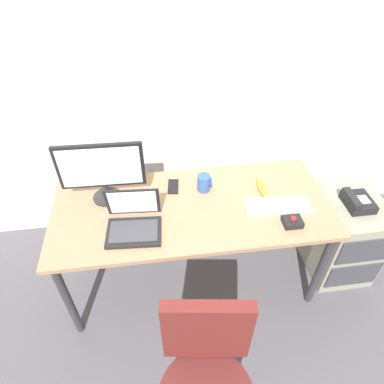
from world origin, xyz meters
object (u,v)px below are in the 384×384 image
at_px(keyboard, 278,205).
at_px(trackball_mouse, 293,221).
at_px(laptop, 134,221).
at_px(desk_phone, 357,202).
at_px(file_cabinet, 341,235).
at_px(coffee_mug, 204,183).
at_px(monitor_main, 101,169).
at_px(banana, 262,187).
at_px(cell_phone, 173,187).

distance_m(keyboard, trackball_mouse, 0.16).
relative_size(laptop, trackball_mouse, 2.99).
relative_size(desk_phone, laptop, 0.61).
relative_size(file_cabinet, keyboard, 1.55).
distance_m(file_cabinet, keyboard, 0.73).
bearing_deg(coffee_mug, monitor_main, 179.53).
distance_m(laptop, trackball_mouse, 0.93).
bearing_deg(file_cabinet, desk_phone, -116.78).
bearing_deg(keyboard, trackball_mouse, -76.58).
bearing_deg(banana, coffee_mug, 171.52).
bearing_deg(keyboard, cell_phone, 156.25).
xyz_separation_m(monitor_main, coffee_mug, (0.63, -0.01, -0.17)).
distance_m(file_cabinet, banana, 0.79).
bearing_deg(desk_phone, cell_phone, 168.92).
relative_size(monitor_main, trackball_mouse, 4.69).
bearing_deg(banana, desk_phone, -11.70).
xyz_separation_m(desk_phone, monitor_main, (-1.63, 0.19, 0.30)).
bearing_deg(laptop, monitor_main, 120.85).
relative_size(file_cabinet, monitor_main, 1.26).
bearing_deg(desk_phone, banana, 168.30).
distance_m(desk_phone, keyboard, 0.58).
height_order(file_cabinet, banana, banana).
distance_m(desk_phone, coffee_mug, 1.03).
height_order(trackball_mouse, cell_phone, trackball_mouse).
bearing_deg(file_cabinet, monitor_main, 173.91).
height_order(desk_phone, banana, banana).
bearing_deg(trackball_mouse, banana, 105.55).
bearing_deg(laptop, coffee_mug, 31.11).
bearing_deg(keyboard, monitor_main, 167.60).
height_order(keyboard, cell_phone, keyboard).
bearing_deg(keyboard, banana, 107.42).
xyz_separation_m(file_cabinet, trackball_mouse, (-0.55, -0.21, 0.45)).
xyz_separation_m(keyboard, laptop, (-0.89, -0.05, 0.04)).
bearing_deg(file_cabinet, trackball_mouse, -159.04).
bearing_deg(desk_phone, file_cabinet, 63.22).
distance_m(laptop, banana, 0.86).
distance_m(file_cabinet, cell_phone, 1.30).
bearing_deg(monitor_main, cell_phone, 5.91).
bearing_deg(trackball_mouse, monitor_main, 160.58).
distance_m(keyboard, cell_phone, 0.68).
relative_size(file_cabinet, desk_phone, 3.24).
bearing_deg(trackball_mouse, laptop, 173.64).
bearing_deg(keyboard, coffee_mug, 152.10).
height_order(desk_phone, coffee_mug, coffee_mug).
bearing_deg(laptop, cell_phone, 51.54).
bearing_deg(cell_phone, laptop, -121.13).
height_order(keyboard, banana, banana).
bearing_deg(trackball_mouse, file_cabinet, 20.96).
relative_size(cell_phone, banana, 0.75).
xyz_separation_m(coffee_mug, cell_phone, (-0.20, 0.05, -0.05)).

